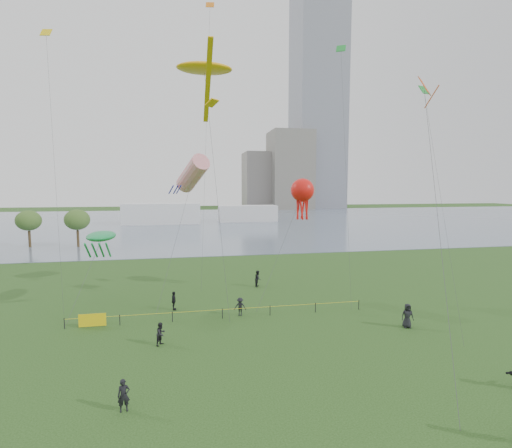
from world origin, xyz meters
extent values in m
plane|color=#1C3D13|center=(0.00, 0.00, 0.00)|extent=(400.00, 400.00, 0.00)
cube|color=slate|center=(0.00, 100.00, 0.02)|extent=(400.00, 120.00, 0.08)
cube|color=slate|center=(62.00, 168.00, 60.00)|extent=(24.00, 24.00, 120.00)
cube|color=slate|center=(46.00, 162.00, 19.00)|extent=(20.00, 20.00, 38.00)
cube|color=gray|center=(32.00, 168.00, 14.00)|extent=(16.00, 18.00, 28.00)
cube|color=white|center=(-12.00, 95.00, 3.00)|extent=(22.00, 8.00, 6.00)
cube|color=silver|center=(14.00, 98.00, 2.50)|extent=(18.00, 7.00, 5.00)
cylinder|color=#3D2E1B|center=(-24.20, 53.85, 1.52)|extent=(0.44, 0.44, 3.04)
ellipsoid|color=#466929|center=(-24.20, 53.85, 4.94)|extent=(4.33, 4.33, 3.65)
cylinder|color=#3D2E1B|center=(-32.54, 54.97, 1.49)|extent=(0.44, 0.44, 2.98)
ellipsoid|color=#466929|center=(-32.54, 54.97, 4.83)|extent=(4.24, 4.24, 3.58)
cylinder|color=black|center=(-14.30, 12.63, 0.42)|extent=(0.07, 0.07, 0.85)
cylinder|color=black|center=(-10.30, 12.63, 0.42)|extent=(0.07, 0.07, 0.85)
cylinder|color=black|center=(-6.30, 12.63, 0.42)|extent=(0.07, 0.07, 0.85)
cylinder|color=black|center=(-2.30, 12.63, 0.42)|extent=(0.07, 0.07, 0.85)
cylinder|color=black|center=(1.70, 12.63, 0.42)|extent=(0.07, 0.07, 0.85)
cylinder|color=black|center=(5.70, 12.63, 0.42)|extent=(0.07, 0.07, 0.85)
cylinder|color=black|center=(9.70, 12.63, 0.42)|extent=(0.07, 0.07, 0.85)
cylinder|color=yellow|center=(-2.30, 12.63, 0.75)|extent=(24.00, 0.03, 0.03)
cube|color=yellow|center=(-12.30, 12.63, 0.55)|extent=(2.00, 0.04, 1.00)
imported|color=black|center=(-6.91, 8.33, 0.78)|extent=(0.93, 0.96, 1.57)
imported|color=black|center=(-0.78, 13.02, 0.77)|extent=(1.12, 0.84, 1.55)
imported|color=black|center=(-6.27, 15.54, 0.82)|extent=(0.50, 1.00, 1.65)
imported|color=black|center=(11.42, 8.04, 0.93)|extent=(1.01, 0.77, 1.86)
imported|color=black|center=(-8.18, 0.91, 0.79)|extent=(0.64, 0.49, 1.58)
imported|color=black|center=(2.44, 21.72, 0.88)|extent=(0.96, 1.06, 1.76)
cylinder|color=#3F3F42|center=(-2.58, 13.40, 10.24)|extent=(1.58, 3.55, 20.48)
ellipsoid|color=#FFB00D|center=(-3.36, 15.15, 20.48)|extent=(4.64, 2.90, 0.72)
cube|color=#FFB00D|center=(-3.36, 10.95, 18.08)|extent=(0.36, 6.98, 4.09)
cube|color=#FFB00D|center=(-3.36, 7.15, 15.98)|extent=(0.95, 0.95, 0.42)
cylinder|color=#3F3F42|center=(-6.03, 18.06, 6.04)|extent=(3.42, 7.11, 12.10)
cylinder|color=red|center=(-4.34, 21.60, 12.08)|extent=(3.74, 5.18, 3.87)
cylinder|color=#1B1AB8|center=(-5.74, 20.40, 10.48)|extent=(0.60, 1.13, 0.88)
cylinder|color=#1B1AB8|center=(-6.01, 20.78, 10.48)|extent=(0.60, 1.13, 0.88)
cylinder|color=#1B1AB8|center=(-6.46, 20.64, 10.48)|extent=(0.60, 1.13, 0.88)
cylinder|color=#1B1AB8|center=(-6.46, 20.16, 10.48)|extent=(0.60, 1.13, 0.88)
cylinder|color=#1B1AB8|center=(-6.01, 20.02, 10.48)|extent=(0.60, 1.13, 0.88)
cylinder|color=#3F3F42|center=(-13.49, 15.72, 3.20)|extent=(2.04, 4.09, 6.42)
ellipsoid|color=#1B954A|center=(-12.49, 17.75, 6.40)|extent=(2.38, 4.28, 0.83)
cylinder|color=#1B954A|center=(-13.29, 16.15, 5.40)|extent=(0.16, 1.79, 1.54)
cylinder|color=#1B954A|center=(-12.74, 16.15, 5.40)|extent=(0.16, 1.79, 1.54)
cylinder|color=#1B954A|center=(-12.19, 16.15, 5.40)|extent=(0.16, 1.79, 1.54)
cylinder|color=#1B954A|center=(-11.64, 16.15, 5.40)|extent=(0.16, 1.79, 1.54)
cylinder|color=#3F3F42|center=(3.51, 16.05, 5.21)|extent=(5.55, 4.74, 10.44)
sphere|color=red|center=(6.27, 18.41, 10.42)|extent=(2.31, 2.31, 2.31)
cylinder|color=red|center=(6.77, 18.41, 8.82)|extent=(0.18, 0.54, 2.60)
cylinder|color=red|center=(6.52, 18.84, 8.82)|extent=(0.49, 0.36, 2.61)
cylinder|color=red|center=(6.02, 18.84, 8.82)|extent=(0.49, 0.36, 2.61)
cylinder|color=red|center=(5.77, 18.41, 8.82)|extent=(0.18, 0.54, 2.60)
cylinder|color=red|center=(6.02, 17.98, 8.82)|extent=(0.49, 0.36, 2.61)
cylinder|color=red|center=(6.52, 17.98, 8.82)|extent=(0.49, 0.36, 2.61)
cylinder|color=#3F3F42|center=(9.69, 2.84, 9.14)|extent=(6.13, 12.50, 18.30)
cube|color=#F95016|center=(12.73, 9.08, 18.29)|extent=(1.53, 1.53, 1.25)
cylinder|color=#F95016|center=(12.73, 8.18, 17.29)|extent=(0.08, 1.58, 1.35)
cube|color=yellow|center=(-16.94, 20.30, 24.34)|extent=(1.04, 1.00, 0.76)
cube|color=#198C2D|center=(10.08, 18.61, 24.19)|extent=(0.93, 0.60, 0.76)
cube|color=orange|center=(-2.11, 25.64, 30.39)|extent=(1.05, 0.96, 0.76)
cube|color=#198C2D|center=(14.39, 11.48, 18.69)|extent=(0.97, 0.68, 0.76)
camera|label=1|loc=(-5.09, -16.78, 10.71)|focal=26.00mm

